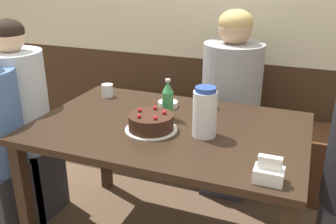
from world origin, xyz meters
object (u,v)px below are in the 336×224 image
(birthday_cake, at_px, (151,122))
(napkin_holder, at_px, (269,173))
(water_pitcher, at_px, (205,112))
(soju_bottle, at_px, (168,100))
(bench_seat, at_px, (209,146))
(bowl_soup_white, at_px, (207,105))
(bowl_rice_small, at_px, (168,104))
(person_teal_shirt, at_px, (22,127))
(person_grey_tee, at_px, (230,105))
(glass_water_tall, at_px, (107,90))

(birthday_cake, relative_size, napkin_holder, 2.34)
(water_pitcher, relative_size, soju_bottle, 1.12)
(bench_seat, relative_size, bowl_soup_white, 16.83)
(birthday_cake, relative_size, bowl_soup_white, 2.35)
(bench_seat, bearing_deg, napkin_holder, -65.58)
(bowl_soup_white, bearing_deg, bench_seat, 102.11)
(bowl_rice_small, bearing_deg, birthday_cake, -82.79)
(water_pitcher, height_order, person_teal_shirt, person_teal_shirt)
(person_teal_shirt, bearing_deg, person_grey_tee, 33.14)
(person_teal_shirt, bearing_deg, napkin_holder, -12.77)
(soju_bottle, bearing_deg, bench_seat, 87.05)
(water_pitcher, distance_m, bowl_soup_white, 0.38)
(bench_seat, xyz_separation_m, water_pitcher, (0.20, -0.88, 0.62))
(napkin_holder, height_order, bowl_rice_small, napkin_holder)
(water_pitcher, height_order, bowl_soup_white, water_pitcher)
(bench_seat, xyz_separation_m, bowl_soup_white, (0.11, -0.52, 0.53))
(bowl_soup_white, bearing_deg, birthday_cake, -113.67)
(birthday_cake, bearing_deg, water_pitcher, 7.96)
(birthday_cake, bearing_deg, person_teal_shirt, 175.68)
(person_teal_shirt, distance_m, person_grey_tee, 1.32)
(bench_seat, bearing_deg, birthday_cake, -93.71)
(soju_bottle, distance_m, person_teal_shirt, 0.94)
(bench_seat, xyz_separation_m, birthday_cake, (-0.06, -0.92, 0.55))
(soju_bottle, height_order, person_teal_shirt, person_teal_shirt)
(birthday_cake, height_order, napkin_holder, napkin_holder)
(water_pitcher, bearing_deg, person_teal_shirt, 178.48)
(person_grey_tee, bearing_deg, bench_seat, -127.24)
(birthday_cake, bearing_deg, soju_bottle, 82.98)
(water_pitcher, bearing_deg, bowl_rice_small, 135.54)
(bench_seat, xyz_separation_m, glass_water_tall, (-0.51, -0.56, 0.54))
(soju_bottle, distance_m, bowl_rice_small, 0.19)
(soju_bottle, xyz_separation_m, person_grey_tee, (0.21, 0.62, -0.21))
(glass_water_tall, xyz_separation_m, person_grey_tee, (0.68, 0.43, -0.15))
(glass_water_tall, relative_size, person_teal_shirt, 0.06)
(bowl_rice_small, distance_m, glass_water_tall, 0.41)
(glass_water_tall, bearing_deg, bowl_rice_small, -4.07)
(bench_seat, relative_size, napkin_holder, 16.78)
(bowl_rice_small, bearing_deg, glass_water_tall, 175.93)
(bench_seat, relative_size, birthday_cake, 7.16)
(napkin_holder, bearing_deg, bench_seat, 114.42)
(bowl_soup_white, relative_size, person_grey_tee, 0.09)
(soju_bottle, height_order, bowl_soup_white, soju_bottle)
(napkin_holder, height_order, person_teal_shirt, person_teal_shirt)
(soju_bottle, relative_size, person_teal_shirt, 0.18)
(napkin_holder, relative_size, glass_water_tall, 1.41)
(birthday_cake, height_order, bowl_rice_small, birthday_cake)
(bench_seat, distance_m, person_grey_tee, 0.45)
(glass_water_tall, xyz_separation_m, person_teal_shirt, (-0.43, -0.29, -0.19))
(birthday_cake, height_order, soju_bottle, soju_bottle)
(water_pitcher, height_order, bowl_rice_small, water_pitcher)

